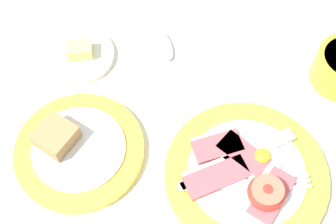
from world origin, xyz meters
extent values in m
plane|color=beige|center=(0.00, 0.00, 0.00)|extent=(3.00, 3.00, 0.00)
cylinder|color=yellow|center=(0.05, -0.01, 0.01)|extent=(0.23, 0.23, 0.01)
cylinder|color=silver|center=(0.05, -0.01, 0.01)|extent=(0.17, 0.17, 0.00)
cube|color=#BC5156|center=(0.01, -0.02, 0.02)|extent=(0.10, 0.08, 0.01)
cube|color=beige|center=(0.00, -0.01, 0.02)|extent=(0.08, 0.05, 0.01)
cube|color=#BC5156|center=(0.01, 0.02, 0.02)|extent=(0.08, 0.06, 0.01)
cube|color=beige|center=(0.00, 0.04, 0.02)|extent=(0.06, 0.04, 0.01)
cube|color=#BC5156|center=(0.09, -0.04, 0.02)|extent=(0.07, 0.09, 0.01)
cube|color=beige|center=(0.07, -0.03, 0.02)|extent=(0.04, 0.07, 0.01)
cube|color=#BC5156|center=(0.04, 0.02, 0.02)|extent=(0.08, 0.07, 0.01)
cube|color=beige|center=(0.04, 0.00, 0.02)|extent=(0.06, 0.05, 0.01)
ellipsoid|color=red|center=(0.08, -0.04, 0.03)|extent=(0.05, 0.05, 0.03)
cylinder|color=#DB664C|center=(0.08, -0.04, 0.04)|extent=(0.04, 0.04, 0.00)
ellipsoid|color=white|center=(0.07, 0.02, 0.02)|extent=(0.07, 0.06, 0.01)
ellipsoid|color=yellow|center=(0.07, 0.02, 0.03)|extent=(0.02, 0.02, 0.01)
cube|color=silver|center=(0.01, -0.03, 0.02)|extent=(0.11, 0.03, 0.00)
cube|color=silver|center=(0.08, -0.02, 0.02)|extent=(0.03, 0.02, 0.00)
cube|color=silver|center=(0.12, -0.02, 0.02)|extent=(0.04, 0.01, 0.00)
cube|color=silver|center=(0.12, -0.02, 0.02)|extent=(0.04, 0.01, 0.00)
cube|color=silver|center=(0.12, -0.01, 0.02)|extent=(0.04, 0.01, 0.00)
cube|color=silver|center=(0.01, -0.01, 0.02)|extent=(0.10, 0.07, 0.00)
cube|color=#9EA0A5|center=(0.08, 0.04, 0.02)|extent=(0.08, 0.06, 0.00)
cylinder|color=yellow|center=(-0.19, 0.00, 0.01)|extent=(0.19, 0.19, 0.01)
cylinder|color=silver|center=(-0.19, 0.00, 0.01)|extent=(0.14, 0.14, 0.00)
cube|color=#9E7A4C|center=(-0.23, 0.01, 0.03)|extent=(0.07, 0.07, 0.03)
cylinder|color=silver|center=(-0.23, 0.17, 0.01)|extent=(0.11, 0.11, 0.01)
cube|color=#F4E06B|center=(-0.23, 0.17, 0.02)|extent=(0.05, 0.04, 0.02)
cube|color=silver|center=(-0.05, 0.12, 0.00)|extent=(0.06, 0.10, 0.01)
ellipsoid|color=silver|center=(-0.09, 0.21, 0.01)|extent=(0.05, 0.07, 0.01)
camera|label=1|loc=(-0.03, -0.28, 0.63)|focal=50.00mm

